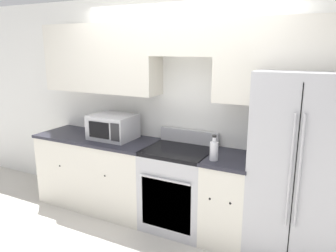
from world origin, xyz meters
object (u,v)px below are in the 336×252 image
object	(u,v)px
oven_range	(178,188)
bottle	(214,150)
microwave	(113,127)
refrigerator	(299,168)

from	to	relation	value
oven_range	bottle	xyz separation A→B (m)	(0.46, -0.15, 0.56)
microwave	bottle	distance (m)	1.38
refrigerator	bottle	world-z (taller)	refrigerator
refrigerator	microwave	distance (m)	2.15
refrigerator	bottle	size ratio (longest dim) A/B	7.10
oven_range	refrigerator	bearing A→B (deg)	1.64
oven_range	microwave	distance (m)	1.09
oven_range	microwave	xyz separation A→B (m)	(-0.90, 0.04, 0.60)
refrigerator	microwave	world-z (taller)	refrigerator
refrigerator	bottle	bearing A→B (deg)	-166.48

